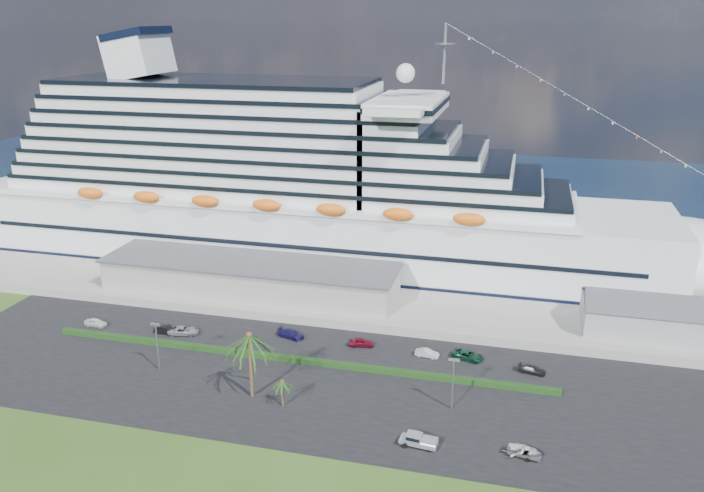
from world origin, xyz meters
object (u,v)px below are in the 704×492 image
(pickup_truck, at_px, (418,440))
(cruise_ship, at_px, (302,193))
(parked_car_3, at_px, (291,334))
(boat_trailer, at_px, (525,451))

(pickup_truck, bearing_deg, cruise_ship, 119.86)
(parked_car_3, bearing_deg, boat_trailer, -104.92)
(pickup_truck, height_order, boat_trailer, pickup_truck)
(parked_car_3, xyz_separation_m, pickup_truck, (27.56, -26.98, 0.25))
(cruise_ship, height_order, boat_trailer, cruise_ship)
(parked_car_3, bearing_deg, cruise_ship, 32.11)
(boat_trailer, bearing_deg, cruise_ship, 128.56)
(cruise_ship, distance_m, pickup_truck, 78.25)
(cruise_ship, bearing_deg, parked_car_3, -74.96)
(pickup_truck, distance_m, boat_trailer, 14.08)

